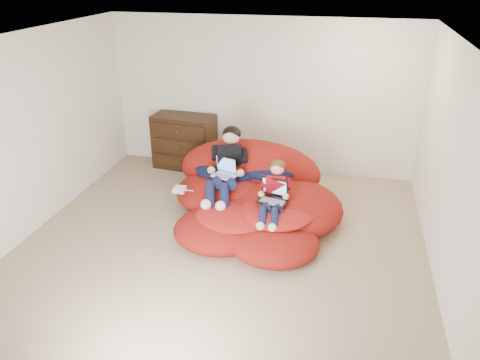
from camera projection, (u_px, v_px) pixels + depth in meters
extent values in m
cube|color=tan|center=(223.00, 252.00, 5.97)|extent=(5.10, 5.10, 0.25)
cube|color=silver|center=(262.00, 96.00, 7.60)|extent=(5.10, 0.02, 2.50)
cube|color=silver|center=(123.00, 284.00, 3.17)|extent=(5.10, 0.02, 2.50)
cube|color=silver|center=(29.00, 135.00, 5.91)|extent=(0.02, 5.10, 2.50)
cube|color=silver|center=(453.00, 172.00, 4.87)|extent=(0.02, 5.10, 2.50)
cube|color=white|center=(219.00, 39.00, 4.85)|extent=(5.10, 5.10, 0.02)
cube|color=black|center=(184.00, 141.00, 7.95)|extent=(1.07, 0.61, 0.92)
cube|color=black|center=(180.00, 162.00, 7.84)|extent=(0.91, 0.12, 0.22)
cylinder|color=#4C3F26|center=(180.00, 163.00, 7.82)|extent=(0.04, 0.06, 0.03)
cube|color=black|center=(179.00, 147.00, 7.72)|extent=(0.91, 0.12, 0.22)
cylinder|color=#4C3F26|center=(179.00, 147.00, 7.70)|extent=(0.04, 0.06, 0.03)
cube|color=black|center=(178.00, 131.00, 7.60)|extent=(0.91, 0.12, 0.22)
cylinder|color=#4C3F26|center=(178.00, 132.00, 7.59)|extent=(0.04, 0.06, 0.03)
ellipsoid|color=#9D1911|center=(228.00, 192.00, 6.74)|extent=(1.49, 1.34, 0.54)
ellipsoid|color=#9D1911|center=(285.00, 207.00, 6.38)|extent=(1.59, 1.54, 0.57)
ellipsoid|color=#9D1911|center=(249.00, 216.00, 6.18)|extent=(1.33, 1.06, 0.42)
ellipsoid|color=#9D1911|center=(220.00, 230.00, 5.95)|extent=(1.19, 1.09, 0.40)
ellipsoid|color=#9D1911|center=(274.00, 243.00, 5.69)|extent=(1.12, 1.02, 0.37)
ellipsoid|color=#9D1911|center=(250.00, 170.00, 7.00)|extent=(2.12, 0.94, 0.94)
ellipsoid|color=#10173A|center=(229.00, 170.00, 6.82)|extent=(0.99, 0.81, 0.25)
ellipsoid|color=#10173A|center=(266.00, 168.00, 6.77)|extent=(1.01, 0.71, 0.24)
ellipsoid|color=red|center=(276.00, 211.00, 5.98)|extent=(0.99, 0.99, 0.18)
ellipsoid|color=red|center=(234.00, 215.00, 5.96)|extent=(0.99, 0.89, 0.18)
ellipsoid|color=beige|center=(230.00, 151.00, 7.12)|extent=(0.47, 0.30, 0.30)
cube|color=black|center=(229.00, 160.00, 6.59)|extent=(0.43, 0.47, 0.52)
sphere|color=#DBA586|center=(231.00, 137.00, 6.57)|extent=(0.24, 0.24, 0.24)
ellipsoid|color=black|center=(232.00, 133.00, 6.58)|extent=(0.26, 0.25, 0.20)
cylinder|color=#13193D|center=(217.00, 180.00, 6.41)|extent=(0.25, 0.41, 0.21)
cylinder|color=#13193D|center=(210.00, 193.00, 6.13)|extent=(0.22, 0.39, 0.25)
sphere|color=white|center=(206.00, 205.00, 5.99)|extent=(0.14, 0.14, 0.14)
cylinder|color=#13193D|center=(231.00, 182.00, 6.37)|extent=(0.25, 0.41, 0.21)
cylinder|color=#13193D|center=(224.00, 195.00, 6.09)|extent=(0.22, 0.39, 0.25)
sphere|color=white|center=(221.00, 206.00, 5.95)|extent=(0.14, 0.14, 0.14)
cube|color=#A30E17|center=(275.00, 188.00, 6.04)|extent=(0.29, 0.34, 0.39)
sphere|color=#DBA586|center=(277.00, 169.00, 6.03)|extent=(0.18, 0.18, 0.18)
ellipsoid|color=#533716|center=(278.00, 166.00, 6.04)|extent=(0.20, 0.19, 0.15)
cylinder|color=#13193D|center=(266.00, 205.00, 5.91)|extent=(0.15, 0.30, 0.16)
cylinder|color=#13193D|center=(263.00, 216.00, 5.70)|extent=(0.13, 0.29, 0.19)
sphere|color=white|center=(260.00, 226.00, 5.58)|extent=(0.10, 0.10, 0.10)
cylinder|color=#13193D|center=(278.00, 206.00, 5.88)|extent=(0.15, 0.30, 0.16)
cylinder|color=#13193D|center=(275.00, 218.00, 5.67)|extent=(0.13, 0.29, 0.19)
sphere|color=white|center=(272.00, 228.00, 5.55)|extent=(0.10, 0.10, 0.10)
cube|color=silver|center=(224.00, 176.00, 6.38)|extent=(0.36, 0.31, 0.01)
cube|color=gray|center=(224.00, 176.00, 6.36)|extent=(0.29, 0.20, 0.00)
cube|color=silver|center=(226.00, 165.00, 6.44)|extent=(0.30, 0.14, 0.21)
cube|color=#4480E8|center=(226.00, 165.00, 6.43)|extent=(0.26, 0.12, 0.17)
cube|color=black|center=(272.00, 201.00, 5.88)|extent=(0.41, 0.33, 0.01)
cube|color=gray|center=(272.00, 201.00, 5.87)|extent=(0.33, 0.21, 0.00)
cube|color=black|center=(275.00, 187.00, 5.96)|extent=(0.37, 0.15, 0.25)
cube|color=#4D93B5|center=(275.00, 187.00, 5.95)|extent=(0.32, 0.12, 0.20)
cube|color=silver|center=(180.00, 189.00, 6.37)|extent=(0.16, 0.16, 0.06)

